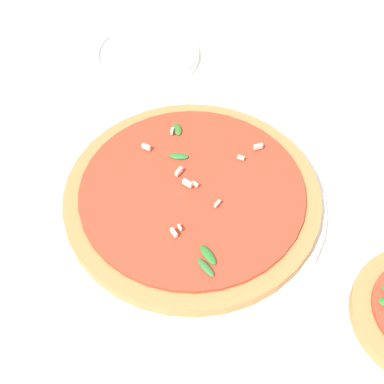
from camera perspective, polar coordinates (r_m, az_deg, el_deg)
ground_plane at (r=0.73m, az=-0.40°, el=-3.33°), size 6.00×6.00×0.00m
pizza_arugula_main at (r=0.73m, az=-0.00°, el=-0.63°), size 0.37×0.37×0.05m
side_plate_white at (r=0.98m, az=-4.93°, el=14.41°), size 0.19×0.19×0.02m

